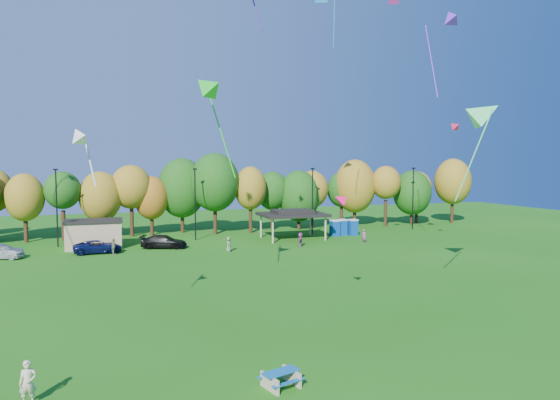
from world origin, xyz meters
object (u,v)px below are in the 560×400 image
object	(u,v)px
picnic_table	(281,378)
car_a	(2,252)
porta_potties	(343,227)
kite_flyer	(28,383)
car_d	(164,242)
car_c	(98,247)

from	to	relation	value
picnic_table	car_a	size ratio (longest dim) A/B	0.48
porta_potties	car_a	xyz separation A→B (m)	(-40.14, -3.74, -0.41)
kite_flyer	car_d	size ratio (longest dim) A/B	0.35
picnic_table	car_c	bearing A→B (deg)	86.05
picnic_table	car_a	world-z (taller)	car_a
car_c	porta_potties	bearing A→B (deg)	-87.32
porta_potties	car_d	size ratio (longest dim) A/B	0.72
porta_potties	picnic_table	distance (m)	46.44
kite_flyer	car_c	distance (m)	35.31
car_c	car_d	world-z (taller)	car_d
car_d	car_a	bearing A→B (deg)	114.20
picnic_table	car_a	xyz separation A→B (m)	(-17.23, 36.65, 0.28)
picnic_table	car_d	world-z (taller)	car_d
car_d	kite_flyer	bearing A→B (deg)	-174.48
picnic_table	car_c	world-z (taller)	car_c
picnic_table	porta_potties	bearing A→B (deg)	44.11
car_c	car_d	bearing A→B (deg)	-86.28
kite_flyer	car_a	xyz separation A→B (m)	(-7.10, 34.86, -0.22)
picnic_table	kite_flyer	xyz separation A→B (m)	(-10.13, 1.79, 0.50)
porta_potties	picnic_table	bearing A→B (deg)	-119.56
picnic_table	kite_flyer	world-z (taller)	kite_flyer
kite_flyer	picnic_table	bearing A→B (deg)	-14.55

